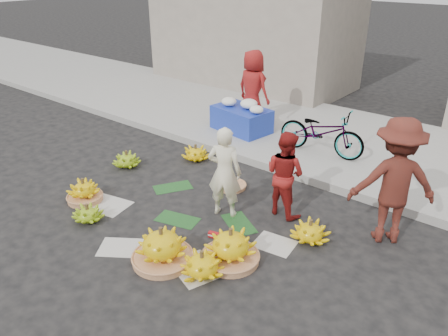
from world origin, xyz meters
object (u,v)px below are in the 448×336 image
Objects in this scene: banana_bunch_0 at (84,192)px; bicycle at (322,132)px; banana_bunch_4 at (231,247)px; vendor_cream at (225,172)px; flower_table at (242,118)px.

banana_bunch_0 is 0.37× the size of bicycle.
vendor_cream is at bearing 132.65° from banana_bunch_4.
banana_bunch_4 reaches higher than banana_bunch_0.
banana_bunch_0 is at bearing 7.23° from vendor_cream.
banana_bunch_4 is at bearing -175.48° from bicycle.
banana_bunch_4 is 0.46× the size of bicycle.
vendor_cream reaches higher than flower_table.
banana_bunch_0 is 0.81× the size of banana_bunch_4.
flower_table is (-1.82, 2.86, -0.30)m from vendor_cream.
banana_bunch_4 is 4.57m from flower_table.
vendor_cream is 1.06× the size of flower_table.
bicycle is (-0.65, 3.68, 0.35)m from banana_bunch_4.
vendor_cream is 0.84× the size of bicycle.
vendor_cream is (2.04, 1.13, 0.55)m from banana_bunch_0.
flower_table is at bearing -79.30° from vendor_cream.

